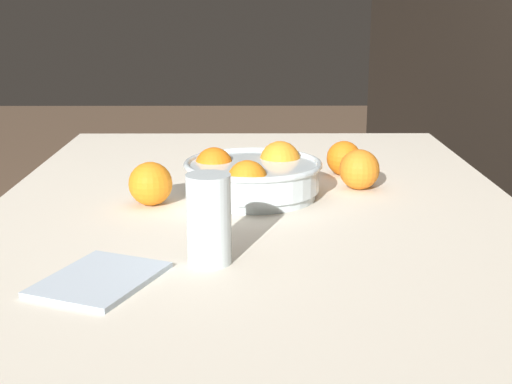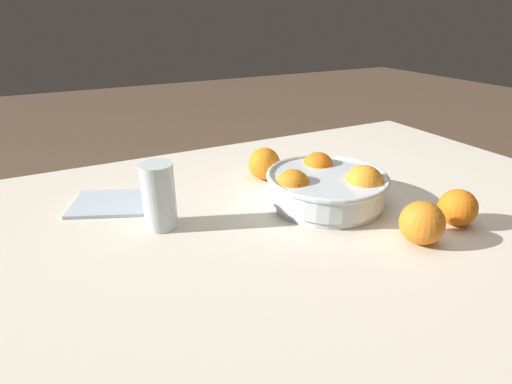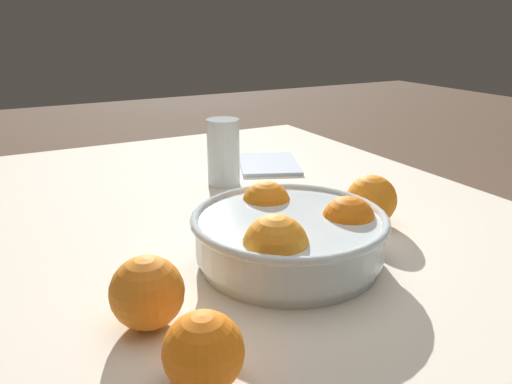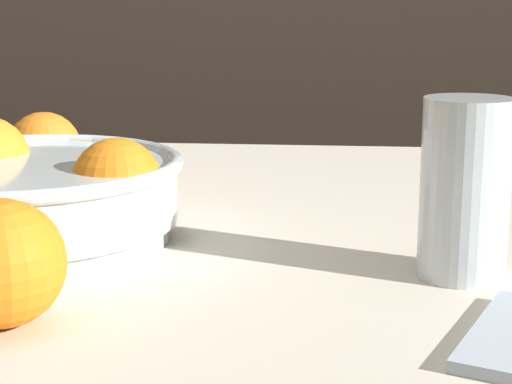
# 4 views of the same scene
# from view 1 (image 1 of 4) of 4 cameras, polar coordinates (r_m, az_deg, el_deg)

# --- Properties ---
(dining_table) EXTENTS (1.48, 1.00, 0.70)m
(dining_table) POSITION_cam_1_polar(r_m,az_deg,el_deg) (1.34, 0.03, -3.74)
(dining_table) COLOR beige
(dining_table) RESTS_ON ground_plane
(fruit_bowl) EXTENTS (0.27, 0.27, 0.10)m
(fruit_bowl) POSITION_cam_1_polar(r_m,az_deg,el_deg) (1.38, -0.29, 1.33)
(fruit_bowl) COLOR silver
(fruit_bowl) RESTS_ON dining_table
(juice_glass) EXTENTS (0.07, 0.07, 0.13)m
(juice_glass) POSITION_cam_1_polar(r_m,az_deg,el_deg) (1.03, -3.78, -2.56)
(juice_glass) COLOR #F4A314
(juice_glass) RESTS_ON dining_table
(orange_loose_near_bowl) EXTENTS (0.08, 0.08, 0.08)m
(orange_loose_near_bowl) POSITION_cam_1_polar(r_m,az_deg,el_deg) (1.34, -8.44, 0.66)
(orange_loose_near_bowl) COLOR orange
(orange_loose_near_bowl) RESTS_ON dining_table
(orange_loose_front) EXTENTS (0.08, 0.08, 0.08)m
(orange_loose_front) POSITION_cam_1_polar(r_m,az_deg,el_deg) (1.56, 7.04, 2.70)
(orange_loose_front) COLOR orange
(orange_loose_front) RESTS_ON dining_table
(orange_loose_aside) EXTENTS (0.08, 0.08, 0.08)m
(orange_loose_aside) POSITION_cam_1_polar(r_m,az_deg,el_deg) (1.45, 8.27, 1.79)
(orange_loose_aside) COLOR orange
(orange_loose_aside) RESTS_ON dining_table
(napkin) EXTENTS (0.21, 0.19, 0.01)m
(napkin) POSITION_cam_1_polar(r_m,az_deg,el_deg) (1.00, -12.39, -6.84)
(napkin) COLOR silver
(napkin) RESTS_ON dining_table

